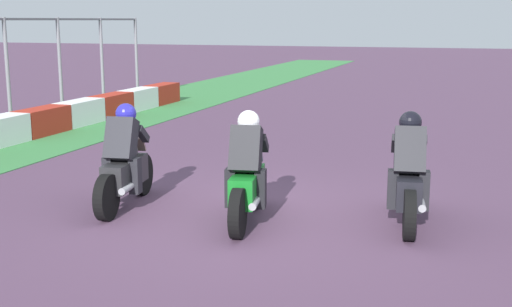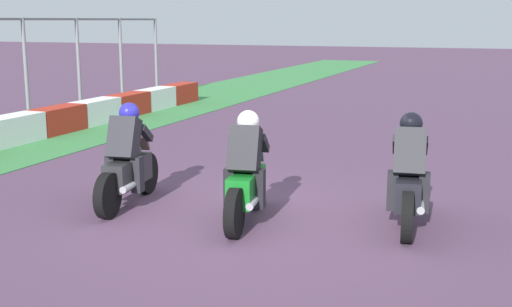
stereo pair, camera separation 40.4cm
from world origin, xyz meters
The scene contains 4 objects.
ground_plane centered at (0.00, 0.00, 0.00)m, with size 120.00×120.00×0.00m, color #553A53.
rider_lane_a centered at (0.32, -2.06, 0.62)m, with size 2.04×0.59×1.51m.
rider_lane_b centered at (-0.29, 0.00, 0.62)m, with size 2.04×0.61×1.51m.
rider_lane_c centered at (-0.14, 1.94, 0.62)m, with size 2.04×0.59×1.51m.
Camera 1 is at (-8.46, -2.86, 2.69)m, focal length 46.59 mm.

